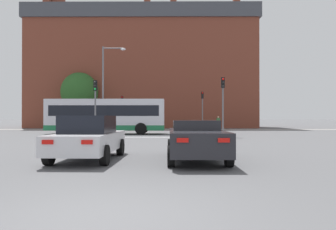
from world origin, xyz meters
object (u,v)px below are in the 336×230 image
traffic_light_far_right (202,104)px  pedestrian_waiting (85,121)px  bus_crossing_lead (106,115)px  traffic_light_near_right (223,97)px  car_roadster_right (196,140)px  pedestrian_walking_east (218,122)px  pedestrian_walking_west (136,122)px  traffic_light_near_left (95,99)px  street_lamp_junction (107,81)px  car_saloon_left (89,138)px  traffic_light_far_left (122,107)px

traffic_light_far_right → pedestrian_waiting: 14.20m
bus_crossing_lead → traffic_light_near_right: 10.46m
car_roadster_right → pedestrian_walking_east: bearing=79.9°
traffic_light_far_right → pedestrian_walking_west: (-7.85, 0.96, -2.05)m
bus_crossing_lead → pedestrian_walking_east: bearing=133.2°
car_roadster_right → traffic_light_far_right: traffic_light_far_right is taller
traffic_light_near_left → pedestrian_walking_west: (1.62, 14.30, -1.95)m
car_roadster_right → traffic_light_far_right: bearing=83.7°
traffic_light_far_right → traffic_light_near_left: (-9.47, -13.34, -0.10)m
pedestrian_walking_west → bus_crossing_lead: bearing=109.8°
traffic_light_near_left → pedestrian_waiting: bearing=107.5°
street_lamp_junction → traffic_light_far_right: bearing=34.6°
car_saloon_left → traffic_light_near_left: 13.89m
bus_crossing_lead → pedestrian_waiting: (-4.64, 10.55, -0.59)m
pedestrian_walking_west → pedestrian_waiting: bearing=26.7°
car_saloon_left → traffic_light_near_left: (-2.85, 13.43, 2.10)m
street_lamp_junction → pedestrian_walking_west: bearing=75.4°
pedestrian_walking_west → traffic_light_far_left: bearing=60.0°
traffic_light_far_right → pedestrian_walking_east: traffic_light_far_right is taller
street_lamp_junction → pedestrian_walking_east: street_lamp_junction is taller
car_roadster_right → traffic_light_far_right: size_ratio=1.05×
traffic_light_near_right → traffic_light_far_right: traffic_light_near_right is taller
traffic_light_far_left → pedestrian_walking_west: size_ratio=2.50×
traffic_light_far_left → traffic_light_near_left: (-0.09, -13.35, 0.19)m
traffic_light_near_right → traffic_light_far_right: bearing=91.0°
car_roadster_right → traffic_light_near_right: size_ratio=1.04×
bus_crossing_lead → traffic_light_near_right: traffic_light_near_right is taller
car_saloon_left → traffic_light_far_left: bearing=97.4°
car_saloon_left → pedestrian_walking_east: pedestrian_walking_east is taller
pedestrian_waiting → traffic_light_near_left: bearing=-173.7°
traffic_light_near_right → traffic_light_near_left: traffic_light_near_right is taller
car_saloon_left → bus_crossing_lead: size_ratio=0.44×
bus_crossing_lead → pedestrian_waiting: bus_crossing_lead is taller
car_roadster_right → bus_crossing_lead: 18.70m
bus_crossing_lead → traffic_light_near_left: traffic_light_near_left is taller
bus_crossing_lead → pedestrian_waiting: bearing=-156.3°
pedestrian_walking_east → car_roadster_right: bearing=54.6°
traffic_light_near_left → traffic_light_far_left: bearing=89.6°
pedestrian_walking_west → traffic_light_near_right: bearing=147.8°
traffic_light_far_left → street_lamp_junction: street_lamp_junction is taller
car_roadster_right → pedestrian_walking_east: pedestrian_walking_east is taller
traffic_light_far_left → pedestrian_walking_west: bearing=31.7°
traffic_light_far_left → pedestrian_walking_east: bearing=6.5°
car_saloon_left → street_lamp_junction: size_ratio=0.54×
car_saloon_left → traffic_light_far_right: bearing=77.6°
bus_crossing_lead → pedestrian_walking_east: (11.42, 10.74, -0.71)m
car_saloon_left → pedestrian_walking_west: bearing=94.0°
car_roadster_right → traffic_light_far_left: bearing=103.4°
pedestrian_walking_east → traffic_light_near_right: bearing=57.5°
traffic_light_far_right → traffic_light_near_left: bearing=-125.4°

